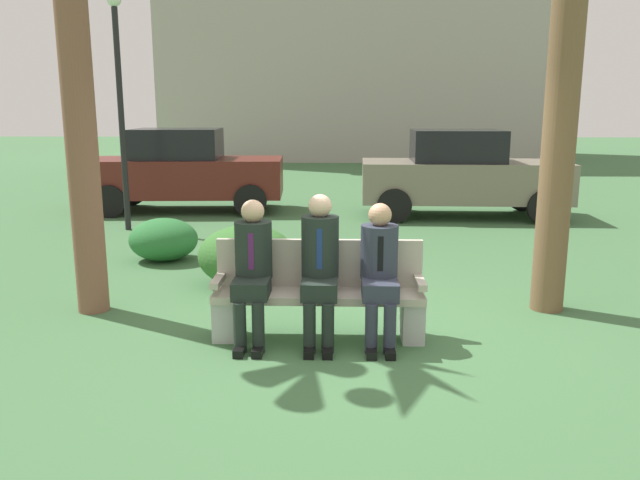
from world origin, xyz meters
name	(u,v)px	position (x,y,z in m)	size (l,w,h in m)	color
ground_plane	(359,337)	(0.00, 0.00, 0.00)	(80.00, 80.00, 0.00)	#3F693F
park_bench	(319,293)	(-0.38, 0.03, 0.42)	(1.93, 0.44, 0.90)	#B7AD9E
seated_man_left	(252,264)	(-0.97, -0.09, 0.72)	(0.34, 0.72, 1.30)	#1E2823
seated_man_middle	(320,261)	(-0.36, -0.09, 0.75)	(0.34, 0.72, 1.35)	#1E2823
seated_man_right	(380,266)	(0.17, -0.10, 0.71)	(0.34, 0.72, 1.27)	#2D3342
shrub_near_bench	(164,239)	(-2.65, 2.94, 0.30)	(0.95, 0.87, 0.60)	#2A6D34
shrub_mid_lawn	(247,256)	(-1.30, 1.74, 0.36)	(1.17, 1.07, 0.73)	#366C2D
parked_car_near	(184,170)	(-3.37, 7.21, 0.84)	(3.98, 1.88, 1.68)	#591E19
parked_car_far	(462,174)	(2.17, 6.70, 0.84)	(3.94, 1.78, 1.68)	slate
street_lamp	(120,90)	(-3.90, 5.15, 2.39)	(0.24, 0.24, 3.95)	black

